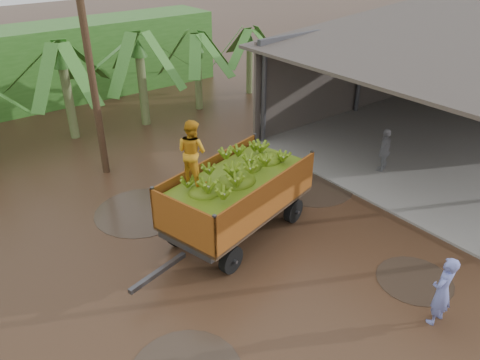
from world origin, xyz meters
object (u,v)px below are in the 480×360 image
at_px(man_blue, 442,291).
at_px(utility_pole, 89,56).
at_px(man_grey, 385,151).
at_px(banana_trailer, 237,192).

distance_m(man_blue, utility_pole, 12.01).
bearing_deg(man_grey, banana_trailer, -19.73).
bearing_deg(man_grey, man_blue, 28.49).
relative_size(man_blue, man_grey, 1.05).
height_order(banana_trailer, utility_pole, utility_pole).
bearing_deg(man_blue, banana_trailer, -77.25).
distance_m(banana_trailer, man_grey, 6.38).
bearing_deg(banana_trailer, utility_pole, 89.56).
distance_m(banana_trailer, man_blue, 5.60).
height_order(man_grey, utility_pole, utility_pole).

